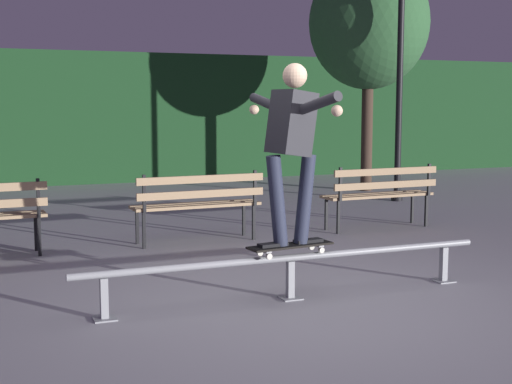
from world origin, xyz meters
TOP-DOWN VIEW (x-y plane):
  - ground_plane at (0.00, 0.00)m, footprint 90.00×90.00m
  - hedge_backdrop at (0.00, 10.52)m, footprint 24.00×1.20m
  - grind_rail at (0.00, 0.19)m, footprint 3.81×0.18m
  - skateboard at (0.00, 0.19)m, footprint 0.80×0.29m
  - skateboarder at (0.01, 0.19)m, footprint 0.63×1.40m
  - park_bench_left_center at (0.02, 2.91)m, footprint 1.61×0.46m
  - park_bench_right_center at (2.61, 2.91)m, footprint 1.61×0.46m
  - tree_far_right at (4.69, 6.77)m, footprint 2.30×2.30m
  - lamp_post_right at (4.42, 5.28)m, footprint 0.32×0.32m

SIDE VIEW (x-z plane):
  - ground_plane at x=0.00m, z-range 0.00..0.00m
  - grind_rail at x=0.00m, z-range 0.11..0.50m
  - skateboard at x=0.00m, z-range 0.42..0.51m
  - park_bench_left_center at x=0.02m, z-range 0.10..0.98m
  - park_bench_right_center at x=2.61m, z-range 0.10..0.98m
  - hedge_backdrop at x=0.00m, z-range 0.00..2.80m
  - skateboarder at x=0.01m, z-range 0.62..2.18m
  - lamp_post_right at x=4.42m, z-range 0.53..4.43m
  - tree_far_right at x=4.69m, z-range 0.97..5.47m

